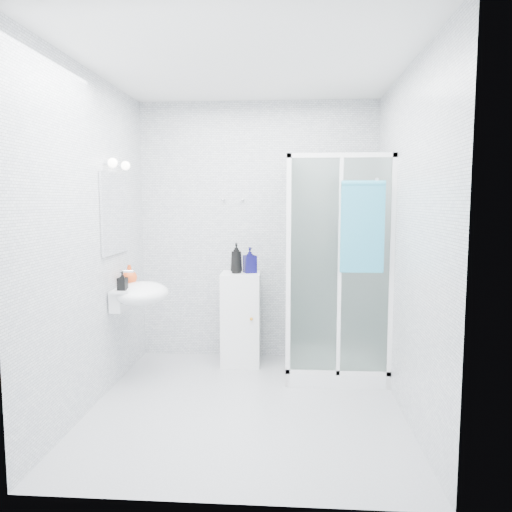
# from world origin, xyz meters

# --- Properties ---
(room) EXTENTS (2.40, 2.60, 2.60)m
(room) POSITION_xyz_m (0.00, 0.00, 1.30)
(room) COLOR silver
(room) RESTS_ON ground
(shower_enclosure) EXTENTS (0.90, 0.95, 2.00)m
(shower_enclosure) POSITION_xyz_m (0.67, 0.77, 0.45)
(shower_enclosure) COLOR white
(shower_enclosure) RESTS_ON ground
(wall_basin) EXTENTS (0.46, 0.56, 0.35)m
(wall_basin) POSITION_xyz_m (-0.99, 0.45, 0.80)
(wall_basin) COLOR white
(wall_basin) RESTS_ON ground
(mirror) EXTENTS (0.02, 0.60, 0.70)m
(mirror) POSITION_xyz_m (-1.19, 0.45, 1.50)
(mirror) COLOR white
(mirror) RESTS_ON room
(vanity_lights) EXTENTS (0.10, 0.40, 0.08)m
(vanity_lights) POSITION_xyz_m (-1.14, 0.45, 1.92)
(vanity_lights) COLOR silver
(vanity_lights) RESTS_ON room
(wall_hooks) EXTENTS (0.23, 0.06, 0.03)m
(wall_hooks) POSITION_xyz_m (-0.25, 1.26, 1.62)
(wall_hooks) COLOR silver
(wall_hooks) RESTS_ON room
(storage_cabinet) EXTENTS (0.39, 0.41, 0.91)m
(storage_cabinet) POSITION_xyz_m (-0.15, 1.01, 0.46)
(storage_cabinet) COLOR white
(storage_cabinet) RESTS_ON ground
(hand_towel) EXTENTS (0.35, 0.05, 0.75)m
(hand_towel) POSITION_xyz_m (0.92, 0.37, 1.41)
(hand_towel) COLOR teal
(hand_towel) RESTS_ON shower_enclosure
(shampoo_bottle_a) EXTENTS (0.12, 0.12, 0.29)m
(shampoo_bottle_a) POSITION_xyz_m (-0.19, 0.99, 1.06)
(shampoo_bottle_a) COLOR black
(shampoo_bottle_a) RESTS_ON storage_cabinet
(shampoo_bottle_b) EXTENTS (0.15, 0.15, 0.25)m
(shampoo_bottle_b) POSITION_xyz_m (-0.06, 1.03, 1.04)
(shampoo_bottle_b) COLOR #0E0C4A
(shampoo_bottle_b) RESTS_ON storage_cabinet
(soap_dispenser_orange) EXTENTS (0.15, 0.15, 0.17)m
(soap_dispenser_orange) POSITION_xyz_m (-1.11, 0.58, 0.95)
(soap_dispenser_orange) COLOR #E14D1A
(soap_dispenser_orange) RESTS_ON wall_basin
(soap_dispenser_black) EXTENTS (0.08, 0.08, 0.16)m
(soap_dispenser_black) POSITION_xyz_m (-1.07, 0.26, 0.94)
(soap_dispenser_black) COLOR black
(soap_dispenser_black) RESTS_ON wall_basin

